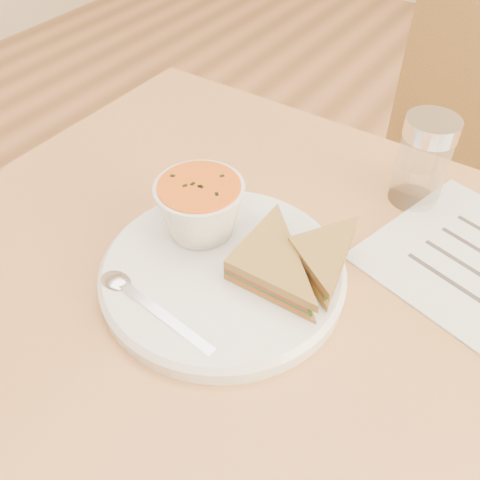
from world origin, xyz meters
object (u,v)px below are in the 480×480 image
Objects in this scene: dining_table at (295,456)px; soup_bowl at (201,211)px; chair_far at (437,236)px; plate at (223,273)px; condiment_shaker at (423,161)px.

soup_bowl is at bearing 177.54° from dining_table.
chair_far is 3.14× the size of plate.
soup_bowl is at bearing 69.60° from chair_far.
plate is (-0.13, -0.57, 0.32)m from chair_far.
chair_far reaches higher than dining_table.
chair_far is 0.48m from condiment_shaker.
dining_table is at bearing -2.46° from soup_bowl.
chair_far is 0.67m from plate.
condiment_shaker is at bearing 87.58° from chair_far.
dining_table is at bearing 86.54° from chair_far.
plate is 0.29m from condiment_shaker.
dining_table is 8.24× the size of condiment_shaker.
chair_far is 8.48× the size of soup_bowl.
dining_table is 3.57× the size of plate.
condiment_shaker reaches higher than dining_table.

